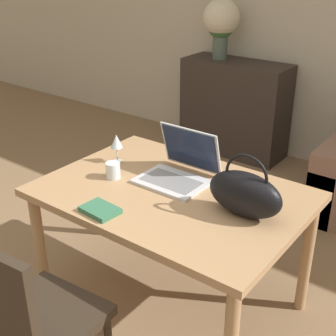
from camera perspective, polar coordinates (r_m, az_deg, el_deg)
dining_table at (r=2.40m, az=0.50°, el=-4.50°), size 1.31×0.93×0.72m
chair at (r=2.02m, az=-16.88°, el=-17.14°), size 0.47×0.47×0.91m
sideboard at (r=4.55m, az=8.10°, el=7.26°), size 1.00×0.40×0.89m
laptop at (r=2.46m, az=1.55°, el=0.25°), size 0.36×0.34×0.26m
drinking_glass at (r=2.49m, az=-6.73°, el=-0.29°), size 0.08×0.08×0.09m
wine_glass at (r=2.64m, az=-6.29°, el=3.12°), size 0.07×0.07×0.17m
handbag at (r=2.13m, az=9.35°, el=-3.07°), size 0.36×0.16×0.30m
flower_vase at (r=4.46m, az=6.50°, el=17.31°), size 0.33×0.33×0.54m
book at (r=2.19m, az=-8.28°, el=-5.08°), size 0.18×0.14×0.02m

